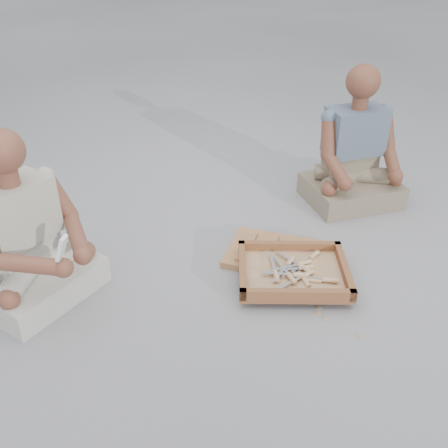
% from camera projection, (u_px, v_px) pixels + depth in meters
% --- Properties ---
extents(ground, '(60.00, 60.00, 0.00)m').
position_uv_depth(ground, '(213.00, 300.00, 2.27)').
color(ground, '#9D9CA2').
rests_on(ground, ground).
extents(carved_panel, '(0.55, 0.39, 0.04)m').
position_uv_depth(carved_panel, '(281.00, 255.00, 2.54)').
color(carved_panel, '#98663B').
rests_on(carved_panel, ground).
extents(tool_tray, '(0.59, 0.52, 0.07)m').
position_uv_depth(tool_tray, '(293.00, 272.00, 2.35)').
color(tool_tray, brown).
rests_on(tool_tray, carved_panel).
extents(chisel_0, '(0.08, 0.22, 0.02)m').
position_uv_depth(chisel_0, '(288.00, 263.00, 2.38)').
color(chisel_0, silver).
rests_on(chisel_0, tool_tray).
extents(chisel_1, '(0.14, 0.19, 0.02)m').
position_uv_depth(chisel_1, '(289.00, 275.00, 2.30)').
color(chisel_1, silver).
rests_on(chisel_1, tool_tray).
extents(chisel_2, '(0.21, 0.11, 0.02)m').
position_uv_depth(chisel_2, '(302.00, 268.00, 2.36)').
color(chisel_2, silver).
rests_on(chisel_2, tool_tray).
extents(chisel_3, '(0.19, 0.14, 0.02)m').
position_uv_depth(chisel_3, '(301.00, 264.00, 2.38)').
color(chisel_3, silver).
rests_on(chisel_3, tool_tray).
extents(chisel_4, '(0.19, 0.15, 0.02)m').
position_uv_depth(chisel_4, '(301.00, 266.00, 2.36)').
color(chisel_4, silver).
rests_on(chisel_4, tool_tray).
extents(chisel_5, '(0.22, 0.05, 0.02)m').
position_uv_depth(chisel_5, '(296.00, 275.00, 2.30)').
color(chisel_5, silver).
rests_on(chisel_5, tool_tray).
extents(chisel_6, '(0.12, 0.20, 0.02)m').
position_uv_depth(chisel_6, '(304.00, 279.00, 2.29)').
color(chisel_6, silver).
rests_on(chisel_6, tool_tray).
extents(chisel_7, '(0.15, 0.18, 0.02)m').
position_uv_depth(chisel_7, '(304.00, 275.00, 2.31)').
color(chisel_7, silver).
rests_on(chisel_7, tool_tray).
extents(chisel_8, '(0.12, 0.20, 0.02)m').
position_uv_depth(chisel_8, '(312.00, 257.00, 2.44)').
color(chisel_8, silver).
rests_on(chisel_8, tool_tray).
extents(chisel_9, '(0.22, 0.03, 0.02)m').
position_uv_depth(chisel_9, '(325.00, 280.00, 2.28)').
color(chisel_9, silver).
rests_on(chisel_9, tool_tray).
extents(chisel_10, '(0.22, 0.02, 0.02)m').
position_uv_depth(chisel_10, '(309.00, 280.00, 2.29)').
color(chisel_10, silver).
rests_on(chisel_10, tool_tray).
extents(chisel_11, '(0.09, 0.21, 0.02)m').
position_uv_depth(chisel_11, '(275.00, 273.00, 2.31)').
color(chisel_11, silver).
rests_on(chisel_11, tool_tray).
extents(wood_chip_0, '(0.02, 0.02, 0.00)m').
position_uv_depth(wood_chip_0, '(326.00, 319.00, 2.16)').
color(wood_chip_0, tan).
rests_on(wood_chip_0, ground).
extents(wood_chip_1, '(0.02, 0.02, 0.00)m').
position_uv_depth(wood_chip_1, '(318.00, 314.00, 2.19)').
color(wood_chip_1, tan).
rests_on(wood_chip_1, ground).
extents(wood_chip_2, '(0.02, 0.02, 0.00)m').
position_uv_depth(wood_chip_2, '(319.00, 308.00, 2.22)').
color(wood_chip_2, tan).
rests_on(wood_chip_2, ground).
extents(wood_chip_3, '(0.02, 0.02, 0.00)m').
position_uv_depth(wood_chip_3, '(309.00, 293.00, 2.31)').
color(wood_chip_3, tan).
rests_on(wood_chip_3, ground).
extents(wood_chip_4, '(0.02, 0.02, 0.00)m').
position_uv_depth(wood_chip_4, '(360.00, 336.00, 2.07)').
color(wood_chip_4, tan).
rests_on(wood_chip_4, ground).
extents(wood_chip_5, '(0.02, 0.02, 0.00)m').
position_uv_depth(wood_chip_5, '(300.00, 260.00, 2.53)').
color(wood_chip_5, tan).
rests_on(wood_chip_5, ground).
extents(wood_chip_6, '(0.02, 0.02, 0.00)m').
position_uv_depth(wood_chip_6, '(334.00, 245.00, 2.65)').
color(wood_chip_6, tan).
rests_on(wood_chip_6, ground).
extents(wood_chip_7, '(0.02, 0.02, 0.00)m').
position_uv_depth(wood_chip_7, '(254.00, 301.00, 2.26)').
color(wood_chip_7, tan).
rests_on(wood_chip_7, ground).
extents(craftsman, '(0.60, 0.61, 0.79)m').
position_uv_depth(craftsman, '(29.00, 244.00, 2.17)').
color(craftsman, beige).
rests_on(craftsman, ground).
extents(companion, '(0.67, 0.63, 0.82)m').
position_uv_depth(companion, '(354.00, 159.00, 2.95)').
color(companion, gray).
rests_on(companion, ground).
extents(mobile_phone, '(0.06, 0.05, 0.11)m').
position_uv_depth(mobile_phone, '(61.00, 248.00, 1.94)').
color(mobile_phone, white).
rests_on(mobile_phone, craftsman).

